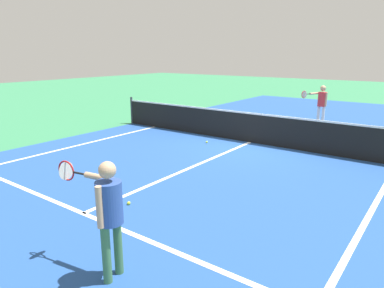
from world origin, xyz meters
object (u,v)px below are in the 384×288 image
at_px(player_near, 108,208).
at_px(tennis_ball_mid_court, 129,203).
at_px(net, 251,127).
at_px(tennis_ball_near_net, 207,142).
at_px(player_far, 321,101).

height_order(player_near, tennis_ball_mid_court, player_near).
bearing_deg(player_near, tennis_ball_mid_court, 130.88).
distance_m(net, tennis_ball_near_net, 1.47).
bearing_deg(player_near, player_far, 94.23).
relative_size(net, player_far, 6.81).
bearing_deg(player_far, net, -103.87).
distance_m(net, player_far, 4.10).
distance_m(player_near, tennis_ball_near_net, 7.08).
height_order(net, tennis_ball_near_net, net).
bearing_deg(tennis_ball_mid_court, player_near, -49.12).
height_order(net, tennis_ball_mid_court, net).
bearing_deg(net, tennis_ball_near_net, -139.74).
distance_m(net, player_near, 7.55).
distance_m(player_far, tennis_ball_near_net, 5.35).
xyz_separation_m(player_far, tennis_ball_mid_court, (-0.60, -9.61, -0.94)).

